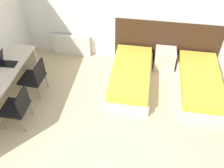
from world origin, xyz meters
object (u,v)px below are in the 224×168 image
Objects in this scene: bed_near_window at (131,77)px; chair_near_notebook at (17,106)px; bed_near_door at (199,84)px; nightstand at (165,59)px; laptop at (6,62)px; chair_near_laptop at (34,77)px.

chair_near_notebook is (-2.03, -1.51, 0.27)m from bed_near_window.
bed_near_window is 2.23× the size of chair_near_notebook.
nightstand is at bearing 135.61° from bed_near_door.
laptop is (-4.14, -0.63, 0.61)m from bed_near_door.
laptop is (-2.59, -0.63, 0.61)m from bed_near_window.
laptop is (-0.56, 0.88, 0.34)m from chair_near_notebook.
laptop reaches higher than bed_near_window.
laptop reaches higher than chair_near_laptop.
chair_near_notebook is at bearing -157.14° from bed_near_door.
bed_near_door is 2.23× the size of chair_near_laptop.
bed_near_window is 2.54m from chair_near_notebook.
laptop is at bearing -157.56° from nightstand.
chair_near_laptop reaches higher than nightstand.
laptop is at bearing -166.30° from bed_near_window.
laptop is (-0.56, 0.01, 0.34)m from chair_near_laptop.
bed_near_door is 3.77× the size of nightstand.
bed_near_window and bed_near_door have the same top height.
bed_near_window is at bearing 36.72° from chair_near_notebook.
nightstand is at bearing 44.39° from bed_near_window.
laptop reaches higher than nightstand.
bed_near_window is 2.23× the size of chair_near_laptop.
bed_near_window is 3.77× the size of nightstand.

